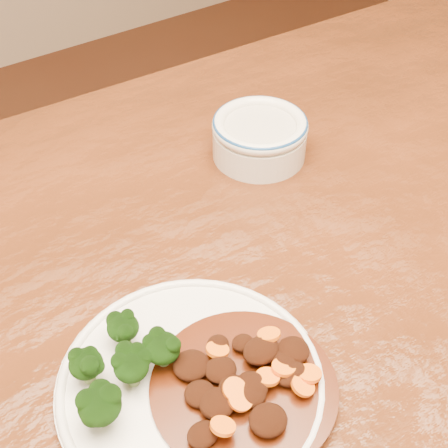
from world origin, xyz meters
TOP-DOWN VIEW (x-y plane):
  - dining_table at (0.00, 0.00)m, footprint 1.54×0.96m
  - dinner_plate at (-0.10, -0.05)m, footprint 0.24×0.24m
  - broccoli_florets at (-0.15, -0.02)m, footprint 0.10×0.09m
  - mince_stew at (-0.06, -0.09)m, footprint 0.16×0.16m
  - dip_bowl at (0.16, 0.19)m, footprint 0.12×0.12m

SIDE VIEW (x-z plane):
  - dining_table at x=0.00m, z-range 0.30..1.05m
  - dinner_plate at x=-0.10m, z-range 0.75..0.77m
  - mince_stew at x=-0.06m, z-range 0.76..0.78m
  - dip_bowl at x=0.16m, z-range 0.75..0.81m
  - broccoli_florets at x=-0.15m, z-range 0.76..0.80m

